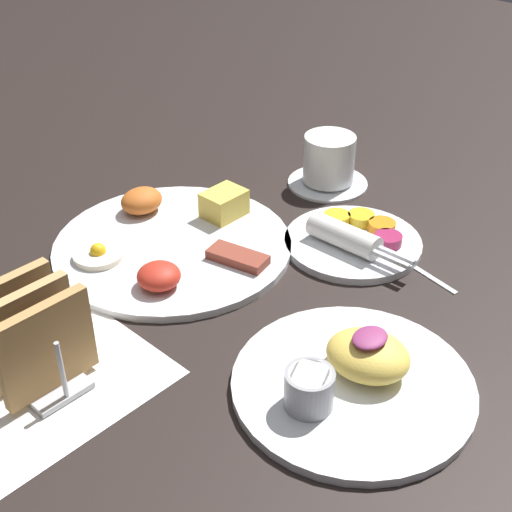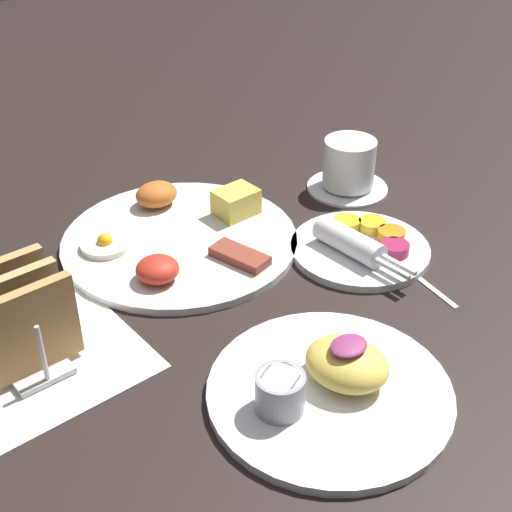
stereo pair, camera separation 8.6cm
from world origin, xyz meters
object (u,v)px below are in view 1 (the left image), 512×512
(plate_condiments, at_px, (353,239))
(toast_rack, at_px, (29,337))
(plate_breakfast, at_px, (172,241))
(coffee_cup, at_px, (329,163))
(plate_foreground, at_px, (352,377))

(plate_condiments, height_order, toast_rack, toast_rack)
(plate_breakfast, bearing_deg, toast_rack, -161.90)
(toast_rack, relative_size, coffee_cup, 0.97)
(plate_foreground, height_order, toast_rack, toast_rack)
(coffee_cup, bearing_deg, plate_foreground, -138.24)
(plate_condiments, bearing_deg, plate_breakfast, 134.33)
(plate_condiments, bearing_deg, coffee_cup, 49.52)
(plate_breakfast, height_order, plate_foreground, plate_foreground)
(plate_breakfast, height_order, plate_condiments, plate_breakfast)
(toast_rack, bearing_deg, plate_condiments, -11.48)
(plate_breakfast, distance_m, toast_rack, 0.27)
(toast_rack, xyz_separation_m, coffee_cup, (0.53, 0.05, -0.02))
(plate_foreground, bearing_deg, plate_condiments, 36.69)
(plate_breakfast, xyz_separation_m, plate_foreground, (-0.05, -0.33, 0.00))
(plate_breakfast, relative_size, coffee_cup, 2.57)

